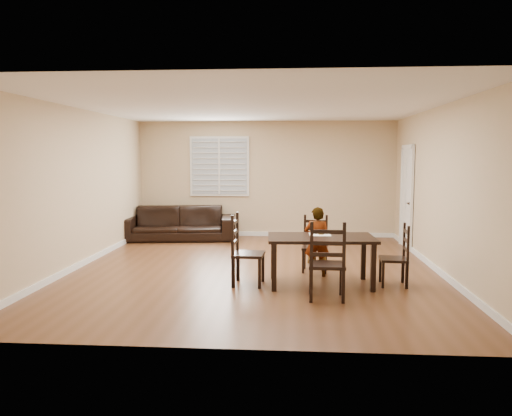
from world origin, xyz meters
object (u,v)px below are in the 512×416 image
(chair_right, at_px, (401,258))
(chair_near, at_px, (315,245))
(child, at_px, (317,242))
(donut, at_px, (321,233))
(chair_left, at_px, (240,252))
(dining_table, at_px, (321,242))
(chair_far, at_px, (327,265))
(sofa, at_px, (179,223))

(chair_right, bearing_deg, chair_near, -124.21)
(chair_right, bearing_deg, child, -109.60)
(donut, bearing_deg, chair_left, -169.33)
(child, bearing_deg, chair_near, -83.34)
(dining_table, relative_size, chair_right, 1.75)
(chair_far, relative_size, donut, 10.54)
(chair_left, bearing_deg, dining_table, -84.16)
(chair_right, xyz_separation_m, sofa, (-4.17, 3.75, -0.04))
(child, distance_m, donut, 0.43)
(chair_far, relative_size, chair_left, 1.00)
(dining_table, distance_m, chair_right, 1.19)
(chair_near, relative_size, chair_right, 1.01)
(chair_right, relative_size, sofa, 0.35)
(dining_table, xyz_separation_m, sofa, (-3.00, 3.80, -0.26))
(donut, bearing_deg, sofa, 129.74)
(chair_left, bearing_deg, donut, -75.95)
(child, distance_m, sofa, 4.40)
(chair_left, distance_m, sofa, 4.26)
(chair_far, bearing_deg, sofa, -55.60)
(chair_far, relative_size, child, 0.96)
(chair_near, xyz_separation_m, child, (0.01, -0.42, 0.13))
(child, xyz_separation_m, donut, (0.04, -0.38, 0.20))
(chair_right, distance_m, sofa, 5.61)
(chair_right, bearing_deg, chair_far, -48.79)
(chair_near, distance_m, sofa, 4.09)
(dining_table, xyz_separation_m, chair_near, (-0.04, 0.98, -0.22))
(chair_left, relative_size, chair_right, 1.16)
(donut, bearing_deg, child, 96.03)
(dining_table, relative_size, chair_near, 1.73)
(sofa, bearing_deg, child, -54.72)
(dining_table, bearing_deg, chair_left, 179.30)
(child, xyz_separation_m, sofa, (-2.97, 3.24, -0.18))
(chair_left, bearing_deg, sofa, 28.61)
(dining_table, height_order, chair_far, chair_far)
(chair_far, xyz_separation_m, sofa, (-3.04, 4.63, -0.10))
(chair_right, relative_size, donut, 9.06)
(chair_right, height_order, donut, chair_right)
(chair_far, distance_m, donut, 1.04)
(dining_table, bearing_deg, child, 90.00)
(chair_near, distance_m, chair_far, 1.81)
(chair_far, xyz_separation_m, child, (-0.07, 1.39, 0.07))
(sofa, bearing_deg, chair_right, -49.17)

